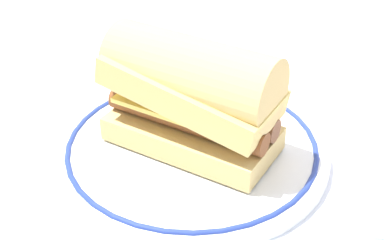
% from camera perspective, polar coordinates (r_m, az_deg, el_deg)
% --- Properties ---
extents(ground_plane, '(1.50, 1.50, 0.00)m').
position_cam_1_polar(ground_plane, '(0.63, 0.25, -3.83)').
color(ground_plane, silver).
extents(plate, '(0.30, 0.30, 0.01)m').
position_cam_1_polar(plate, '(0.63, -0.00, -2.81)').
color(plate, white).
rests_on(plate, ground_plane).
extents(sausage_sandwich, '(0.18, 0.10, 0.12)m').
position_cam_1_polar(sausage_sandwich, '(0.59, 0.00, 2.66)').
color(sausage_sandwich, '#DDBB70').
rests_on(sausage_sandwich, plate).
extents(butter_knife, '(0.14, 0.03, 0.01)m').
position_cam_1_polar(butter_knife, '(0.81, -0.32, 5.93)').
color(butter_knife, silver).
rests_on(butter_knife, ground_plane).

